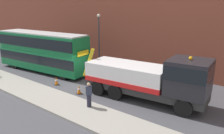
# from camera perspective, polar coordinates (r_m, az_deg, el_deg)

# --- Properties ---
(ground_plane) EXTENTS (120.00, 120.00, 0.00)m
(ground_plane) POSITION_cam_1_polar(r_m,az_deg,el_deg) (20.49, -6.09, -4.22)
(ground_plane) COLOR #424247
(near_kerb) EXTENTS (60.00, 2.80, 0.15)m
(near_kerb) POSITION_cam_1_polar(r_m,az_deg,el_deg) (17.93, -15.60, -7.38)
(near_kerb) COLOR gray
(near_kerb) RESTS_ON ground_plane
(recovery_tow_truck) EXTENTS (10.23, 3.52, 3.67)m
(recovery_tow_truck) POSITION_cam_1_polar(r_m,az_deg,el_deg) (16.55, 9.32, -2.69)
(recovery_tow_truck) COLOR #2D2D2D
(recovery_tow_truck) RESTS_ON ground_plane
(double_decker_bus) EXTENTS (11.20, 3.63, 4.06)m
(double_decker_bus) POSITION_cam_1_polar(r_m,az_deg,el_deg) (24.90, -17.02, 4.02)
(double_decker_bus) COLOR #146B38
(double_decker_bus) RESTS_ON ground_plane
(pedestrian_bystander) EXTENTS (0.47, 0.47, 1.71)m
(pedestrian_bystander) POSITION_cam_1_polar(r_m,az_deg,el_deg) (15.44, -5.77, -6.96)
(pedestrian_bystander) COLOR #232333
(pedestrian_bystander) RESTS_ON near_kerb
(traffic_cone_near_bus) EXTENTS (0.36, 0.36, 0.72)m
(traffic_cone_near_bus) POSITION_cam_1_polar(r_m,az_deg,el_deg) (20.66, -13.70, -3.42)
(traffic_cone_near_bus) COLOR orange
(traffic_cone_near_bus) RESTS_ON ground_plane
(traffic_cone_midway) EXTENTS (0.36, 0.36, 0.72)m
(traffic_cone_midway) POSITION_cam_1_polar(r_m,az_deg,el_deg) (18.26, -8.23, -5.63)
(traffic_cone_midway) COLOR orange
(traffic_cone_midway) RESTS_ON ground_plane
(street_lamp) EXTENTS (0.36, 0.36, 5.83)m
(street_lamp) POSITION_cam_1_polar(r_m,az_deg,el_deg) (25.56, -3.28, 7.76)
(street_lamp) COLOR #38383D
(street_lamp) RESTS_ON ground_plane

